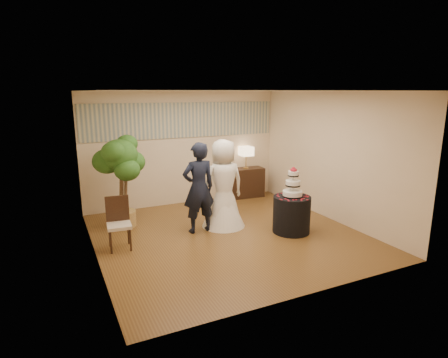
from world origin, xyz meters
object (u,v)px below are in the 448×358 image
ficus_tree (121,182)px  side_chair (119,224)px  wedding_cake (293,182)px  groom (199,188)px  console (246,183)px  table_lamp (246,157)px  bride (223,184)px  cake_table (292,214)px

ficus_tree → side_chair: bearing=-103.7°
wedding_cake → side_chair: wedding_cake is taller
groom → wedding_cake: bearing=152.4°
console → table_lamp: bearing=0.0°
bride → side_chair: (-2.20, -0.27, -0.45)m
table_lamp → ficus_tree: ficus_tree is taller
bride → console: (1.51, 1.78, -0.53)m
bride → wedding_cake: bride is taller
groom → side_chair: groom is taller
wedding_cake → bride: bearing=140.0°
groom → bride: bearing=-173.1°
cake_table → groom: bearing=153.7°
ficus_tree → side_chair: size_ratio=2.06×
console → side_chair: size_ratio=1.00×
wedding_cake → side_chair: 3.40m
groom → table_lamp: groom is taller
cake_table → table_lamp: table_lamp is taller
cake_table → ficus_tree: 3.55m
wedding_cake → side_chair: (-3.29, 0.64, -0.57)m
groom → wedding_cake: groom is taller
table_lamp → side_chair: table_lamp is taller
groom → side_chair: (-1.62, -0.19, -0.44)m
bride → table_lamp: (1.51, 1.78, 0.15)m
table_lamp → cake_table: bearing=-98.9°
console → side_chair: bearing=-146.6°
bride → table_lamp: bride is taller
console → ficus_tree: ficus_tree is taller
cake_table → console: 2.72m
table_lamp → ficus_tree: size_ratio=0.30×
groom → console: size_ratio=1.94×
console → ficus_tree: bearing=-160.9°
bride → ficus_tree: 2.11m
console → side_chair: side_chair is taller
table_lamp → groom: bearing=-138.4°
groom → cake_table: 1.95m
wedding_cake → console: (0.42, 2.69, -0.65)m
wedding_cake → table_lamp: (0.42, 2.69, 0.03)m
cake_table → table_lamp: (0.42, 2.69, 0.71)m
wedding_cake → console: bearing=81.1°
cake_table → table_lamp: 2.81m
console → cake_table: bearing=-94.4°
groom → table_lamp: (2.10, 1.86, 0.16)m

